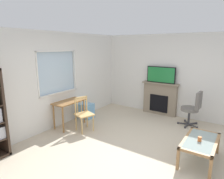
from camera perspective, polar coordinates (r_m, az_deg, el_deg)
ground at (r=4.45m, az=7.96°, el=-17.47°), size 6.24×6.15×0.02m
wall_back_with_window at (r=5.56m, az=-16.17°, el=2.39°), size 5.24×0.15×2.59m
wall_right at (r=6.44m, az=18.98°, el=3.73°), size 0.12×5.35×2.59m
desk_under_window at (r=5.54m, az=-12.39°, el=-4.58°), size 0.91×0.46×0.73m
wooden_chair at (r=5.24m, az=-8.27°, el=-7.00°), size 0.52×0.51×0.90m
plastic_drawer_unit at (r=6.19m, az=-7.50°, el=-6.18°), size 0.35×0.40×0.46m
fireplace at (r=6.60m, az=13.81°, el=-2.52°), size 0.26×1.19×1.05m
tv at (r=6.43m, az=14.11°, el=4.21°), size 0.06×0.92×0.52m
office_chair at (r=5.88m, az=22.58°, el=-4.76°), size 0.57×0.58×1.00m
coffee_table at (r=4.26m, az=24.41°, el=-14.03°), size 1.09×0.58×0.44m
sippy_cup at (r=4.16m, az=24.24°, el=-13.06°), size 0.07×0.07×0.09m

